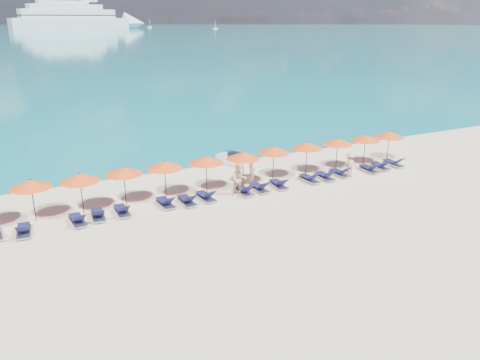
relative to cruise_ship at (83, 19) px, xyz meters
name	(u,v)px	position (x,y,z in m)	size (l,w,h in m)	color
ground	(266,219)	(-82.46, -550.94, -10.89)	(1400.00, 1400.00, 0.00)	beige
sea	(0,28)	(-82.46, 109.06, -10.88)	(1600.00, 1300.00, 0.01)	#1FA9B2
cruise_ship	(83,19)	(0.00, 0.00, 0.00)	(152.14, 48.58, 41.83)	silver
sailboat_near	(215,28)	(130.21, -69.83, -9.92)	(5.14, 1.71, 9.43)	silver
sailboat_far	(150,27)	(90.28, 47.88, -9.92)	(5.16, 1.72, 9.46)	silver
jetski	(233,159)	(-79.72, -541.54, -10.51)	(1.90, 2.70, 0.90)	white
beachgoer_a	(252,173)	(-80.67, -545.99, -10.09)	(0.58, 0.38, 1.59)	tan
beachgoer_b	(239,180)	(-82.18, -547.26, -9.92)	(0.94, 0.54, 1.93)	tan
beachgoer_c	(350,165)	(-74.16, -547.43, -10.07)	(1.05, 0.49, 1.63)	tan
umbrella_1	(31,184)	(-93.11, -545.84, -8.87)	(2.10, 2.10, 2.28)	black
umbrella_2	(80,178)	(-90.77, -545.94, -8.87)	(2.10, 2.10, 2.28)	black
umbrella_3	(123,171)	(-88.46, -545.80, -8.87)	(2.10, 2.10, 2.28)	black
umbrella_4	(165,165)	(-86.14, -545.79, -8.87)	(2.10, 2.10, 2.28)	black
umbrella_5	(206,160)	(-83.65, -545.90, -8.87)	(2.10, 2.10, 2.28)	black
umbrella_6	(243,155)	(-81.30, -546.07, -8.87)	(2.10, 2.10, 2.28)	black
umbrella_7	(274,150)	(-79.00, -545.80, -8.87)	(2.10, 2.10, 2.28)	black
umbrella_8	(307,145)	(-76.52, -545.86, -8.87)	(2.10, 2.10, 2.28)	black
umbrella_9	(338,141)	(-74.07, -545.93, -8.87)	(2.10, 2.10, 2.28)	black
umbrella_10	(365,138)	(-71.70, -545.98, -8.87)	(2.10, 2.10, 2.28)	black
umbrella_11	(389,134)	(-69.51, -545.98, -8.87)	(2.10, 2.10, 2.28)	black
lounger_2	(23,230)	(-93.77, -547.31, -10.65)	(0.78, 1.75, 0.66)	silver
lounger_3	(78,220)	(-91.27, -547.20, -10.65)	(0.76, 1.74, 0.66)	silver
lounger_4	(98,214)	(-90.22, -546.99, -10.65)	(0.76, 1.75, 0.66)	silver
lounger_5	(122,210)	(-88.97, -547.01, -10.65)	(0.62, 1.70, 0.66)	silver
lounger_6	(165,202)	(-86.58, -546.97, -10.65)	(0.72, 1.73, 0.66)	silver
lounger_7	(187,200)	(-85.40, -547.20, -10.65)	(0.66, 1.71, 0.66)	silver
lounger_8	(206,196)	(-84.22, -547.08, -10.65)	(0.78, 1.75, 0.66)	silver
lounger_9	(244,190)	(-81.82, -547.21, -10.65)	(0.63, 1.70, 0.66)	silver
lounger_10	(259,187)	(-80.78, -547.17, -10.65)	(0.63, 1.70, 0.66)	silver
lounger_11	(279,184)	(-79.42, -547.18, -10.65)	(0.76, 1.75, 0.66)	silver
lounger_12	(309,178)	(-77.12, -547.13, -10.65)	(0.69, 1.73, 0.66)	silver
lounger_13	(325,176)	(-75.95, -547.18, -10.65)	(0.68, 1.72, 0.66)	silver
lounger_14	(340,173)	(-74.65, -547.08, -10.65)	(0.74, 1.74, 0.66)	silver
lounger_15	(369,169)	(-72.34, -547.30, -10.65)	(0.69, 1.73, 0.66)	silver
lounger_16	(380,166)	(-71.19, -547.13, -10.65)	(0.78, 1.75, 0.66)	silver
lounger_17	(393,163)	(-69.89, -547.03, -10.65)	(0.69, 1.72, 0.66)	silver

